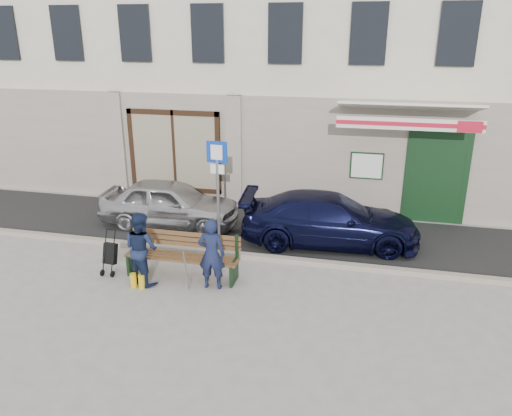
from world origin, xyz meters
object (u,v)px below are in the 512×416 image
(car_silver, at_px, (170,203))
(man, at_px, (212,254))
(woman, at_px, (141,248))
(stroller, at_px, (110,254))
(car_navy, at_px, (330,219))
(parking_sign, at_px, (218,179))
(bench, at_px, (180,256))

(car_silver, xyz_separation_m, man, (2.12, -3.00, 0.12))
(car_silver, relative_size, man, 2.46)
(woman, relative_size, stroller, 1.59)
(car_silver, relative_size, car_navy, 0.85)
(car_navy, xyz_separation_m, man, (-2.08, -2.75, 0.12))
(parking_sign, bearing_deg, stroller, -134.97)
(bench, distance_m, stroller, 1.52)
(man, xyz_separation_m, woman, (-1.45, -0.10, 0.02))
(car_silver, bearing_deg, stroller, 174.67)
(car_navy, distance_m, stroller, 5.11)
(car_navy, height_order, woman, woman)
(bench, xyz_separation_m, stroller, (-1.50, -0.18, -0.04))
(man, bearing_deg, car_silver, -60.25)
(car_silver, xyz_separation_m, car_navy, (4.20, -0.25, -0.00))
(bench, distance_m, woman, 0.83)
(car_navy, relative_size, stroller, 4.43)
(car_silver, xyz_separation_m, stroller, (-0.18, -2.87, -0.19))
(car_navy, bearing_deg, man, 137.92)
(man, height_order, stroller, man)
(car_silver, xyz_separation_m, bench, (1.32, -2.68, -0.16))
(car_silver, distance_m, man, 3.67)
(man, bearing_deg, parking_sign, -83.01)
(car_navy, relative_size, parking_sign, 1.62)
(car_silver, relative_size, parking_sign, 1.39)
(car_navy, distance_m, woman, 4.54)
(stroller, bearing_deg, car_navy, 37.37)
(stroller, bearing_deg, car_silver, 92.87)
(man, bearing_deg, car_navy, -132.63)
(woman, bearing_deg, car_navy, -115.99)
(man, bearing_deg, stroller, -8.71)
(bench, xyz_separation_m, man, (0.80, -0.31, 0.28))
(car_navy, relative_size, man, 2.88)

